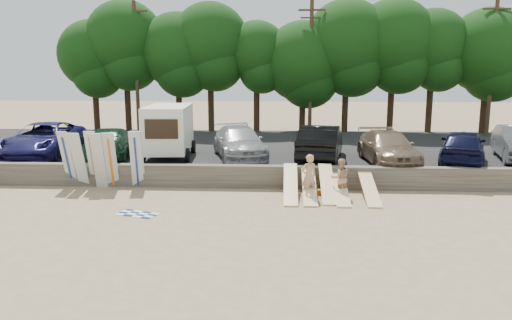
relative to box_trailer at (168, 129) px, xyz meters
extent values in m
plane|color=tan|center=(5.66, -6.49, -2.18)|extent=(120.00, 120.00, 0.00)
cube|color=#6B6356|center=(5.66, -3.49, -1.68)|extent=(44.00, 0.50, 1.00)
cube|color=#282828|center=(5.66, 4.01, -1.83)|extent=(44.00, 14.50, 0.70)
cylinder|color=#382616|center=(-7.95, 11.11, 0.37)|extent=(0.44, 0.44, 3.70)
sphere|color=#1B4A15|center=(-7.95, 11.11, 3.99)|extent=(4.99, 4.99, 4.99)
cylinder|color=#382616|center=(-5.56, 11.11, 0.72)|extent=(0.44, 0.44, 4.39)
sphere|color=#1B4A15|center=(-5.56, 11.11, 5.00)|extent=(5.66, 5.66, 5.66)
cylinder|color=#382616|center=(-1.76, 11.09, 0.47)|extent=(0.44, 0.44, 3.89)
sphere|color=#1B4A15|center=(-1.76, 11.09, 4.27)|extent=(5.41, 5.41, 5.41)
cylinder|color=#382616|center=(0.58, 11.11, 0.68)|extent=(0.44, 0.44, 4.31)
sphere|color=#1B4A15|center=(0.58, 11.11, 4.89)|extent=(5.52, 5.52, 5.52)
cylinder|color=#382616|center=(3.90, 11.11, 0.43)|extent=(0.44, 0.44, 3.82)
sphere|color=#1B4A15|center=(3.90, 11.11, 4.16)|extent=(4.40, 4.40, 4.40)
cylinder|color=#382616|center=(7.19, 11.11, 0.20)|extent=(0.44, 0.44, 3.35)
sphere|color=#1B4A15|center=(7.19, 11.11, 3.47)|extent=(5.73, 5.73, 5.73)
cylinder|color=#382616|center=(10.25, 11.11, 0.62)|extent=(0.44, 0.44, 4.20)
sphere|color=#1B4A15|center=(10.25, 11.11, 4.72)|extent=(6.14, 6.14, 6.14)
cylinder|color=#382616|center=(13.46, 11.11, 0.67)|extent=(0.44, 0.44, 4.30)
sphere|color=#1B4A15|center=(13.46, 11.11, 4.87)|extent=(5.87, 5.87, 5.87)
cylinder|color=#382616|center=(16.18, 11.11, 0.59)|extent=(0.44, 0.44, 4.13)
sphere|color=#1B4A15|center=(16.18, 11.11, 4.63)|extent=(4.94, 4.94, 4.94)
cylinder|color=#382616|center=(19.90, 10.96, 0.45)|extent=(0.44, 0.44, 3.85)
sphere|color=#1B4A15|center=(19.90, 10.96, 4.21)|extent=(5.87, 5.87, 5.87)
cylinder|color=#473321|center=(-4.34, 9.51, 3.02)|extent=(0.26, 0.26, 9.00)
cube|color=#473321|center=(-4.34, 9.51, 6.82)|extent=(1.80, 0.12, 0.12)
cube|color=#473321|center=(-4.34, 9.51, 6.32)|extent=(1.50, 0.10, 0.10)
cylinder|color=#473321|center=(7.66, 9.51, 3.02)|extent=(0.26, 0.26, 9.00)
cube|color=#473321|center=(7.66, 9.51, 6.82)|extent=(1.80, 0.12, 0.12)
cube|color=#473321|center=(7.66, 9.51, 6.32)|extent=(1.50, 0.10, 0.10)
cylinder|color=#473321|center=(19.66, 9.51, 3.02)|extent=(0.26, 0.26, 9.00)
cube|color=#473321|center=(19.66, 9.51, 6.82)|extent=(1.80, 0.12, 0.12)
cube|color=#473321|center=(19.66, 9.51, 6.32)|extent=(1.50, 0.10, 0.10)
cube|color=white|center=(0.00, 0.01, 0.02)|extent=(2.36, 4.27, 2.28)
cube|color=black|center=(0.15, -2.08, 0.23)|extent=(1.55, 0.15, 0.93)
cylinder|color=black|center=(-0.99, -1.41, -1.14)|extent=(0.26, 0.70, 0.68)
cylinder|color=black|center=(1.18, -1.26, -1.14)|extent=(0.26, 0.70, 0.68)
cylinder|color=black|center=(-1.18, 1.27, -1.14)|extent=(0.26, 0.70, 0.68)
cylinder|color=black|center=(0.99, 1.42, -1.14)|extent=(0.26, 0.70, 0.68)
imported|color=#191751|center=(-6.53, -0.03, -0.62)|extent=(3.31, 6.40, 1.73)
imported|color=#113021|center=(-2.88, -0.40, -0.70)|extent=(2.91, 5.61, 1.55)
imported|color=#9B9BA0|center=(3.60, 0.09, -0.69)|extent=(3.55, 5.81, 1.57)
imported|color=black|center=(7.70, -0.45, -0.60)|extent=(2.72, 5.57, 1.76)
imported|color=#7B634E|center=(10.88, -1.05, -0.72)|extent=(2.54, 5.40, 1.52)
imported|color=black|center=(14.39, -1.03, -0.65)|extent=(3.52, 5.26, 1.66)
cube|color=silver|center=(-3.63, -3.89, -0.91)|extent=(0.60, 0.75, 2.54)
cube|color=silver|center=(-3.06, -4.03, -0.93)|extent=(0.57, 0.86, 2.50)
cube|color=silver|center=(-2.48, -3.87, -0.90)|extent=(0.54, 0.65, 2.55)
cube|color=silver|center=(-2.15, -4.12, -0.93)|extent=(0.58, 0.86, 2.50)
cube|color=silver|center=(-1.65, -4.00, -0.92)|extent=(0.58, 0.84, 2.51)
cube|color=silver|center=(-0.50, -3.85, -0.90)|extent=(0.53, 0.58, 2.56)
cube|color=silver|center=(-0.54, -3.92, -0.90)|extent=(0.56, 0.63, 2.56)
cube|color=#FFDCA0|center=(6.17, -5.17, -1.59)|extent=(0.56, 2.82, 1.17)
cube|color=#FFDCA0|center=(6.93, -5.13, -1.69)|extent=(0.56, 2.88, 0.97)
cube|color=#FFDCA0|center=(7.67, -4.93, -1.62)|extent=(0.56, 2.83, 1.12)
cube|color=#FFDCA0|center=(8.19, -5.15, -1.78)|extent=(0.56, 2.93, 0.80)
cube|color=#FFDCA0|center=(9.36, -5.14, -1.76)|extent=(0.56, 2.92, 0.84)
imported|color=tan|center=(6.90, -5.26, -1.26)|extent=(0.79, 0.70, 1.83)
imported|color=tan|center=(8.20, -4.99, -1.37)|extent=(0.87, 0.72, 1.61)
cube|color=#268C2E|center=(6.19, -4.25, -2.02)|extent=(0.46, 0.42, 0.32)
cube|color=orange|center=(7.37, -4.62, -2.07)|extent=(0.35, 0.32, 0.22)
plane|color=white|center=(0.59, -7.79, -2.17)|extent=(1.93, 1.93, 0.00)
camera|label=1|loc=(5.87, -24.98, 3.07)|focal=35.00mm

